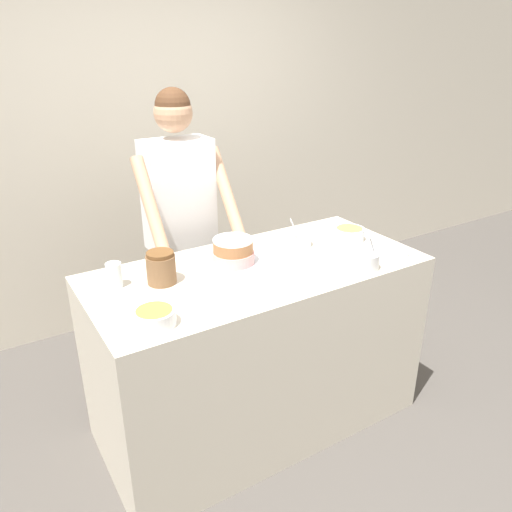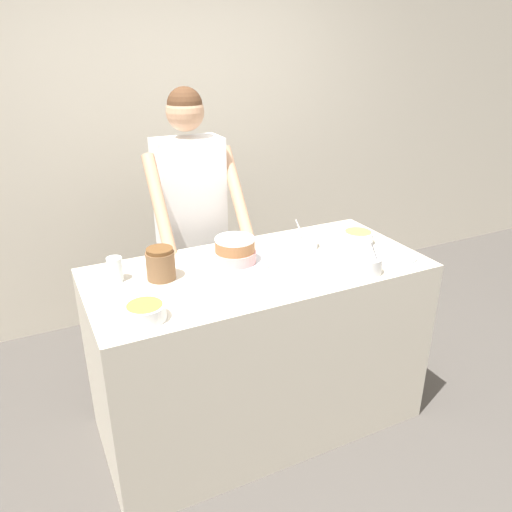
% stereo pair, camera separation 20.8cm
% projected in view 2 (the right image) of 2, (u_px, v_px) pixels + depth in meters
% --- Properties ---
extents(ground_plane, '(14.00, 14.00, 0.00)m').
position_uv_depth(ground_plane, '(293.00, 466.00, 2.47)').
color(ground_plane, '#4C4742').
extents(wall_back, '(10.00, 0.05, 2.60)m').
position_uv_depth(wall_back, '(164.00, 138.00, 3.49)').
color(wall_back, beige).
rests_on(wall_back, ground_plane).
extents(counter, '(1.64, 0.76, 0.93)m').
position_uv_depth(counter, '(259.00, 348.00, 2.59)').
color(counter, beige).
rests_on(counter, ground_plane).
extents(person_baker, '(0.52, 0.47, 1.71)m').
position_uv_depth(person_baker, '(191.00, 208.00, 2.87)').
color(person_baker, '#2D2D38').
rests_on(person_baker, ground_plane).
extents(cake, '(0.34, 0.34, 0.13)m').
position_uv_depth(cake, '(235.00, 253.00, 2.42)').
color(cake, silver).
rests_on(cake, counter).
extents(frosting_bowl_pink, '(0.14, 0.14, 0.17)m').
position_uv_depth(frosting_bowl_pink, '(304.00, 241.00, 2.63)').
color(frosting_bowl_pink, white).
rests_on(frosting_bowl_pink, counter).
extents(frosting_bowl_olive, '(0.16, 0.16, 0.07)m').
position_uv_depth(frosting_bowl_olive, '(358.00, 237.00, 2.68)').
color(frosting_bowl_olive, white).
rests_on(frosting_bowl_olive, counter).
extents(frosting_bowl_white, '(0.13, 0.13, 0.18)m').
position_uv_depth(frosting_bowl_white, '(368.00, 264.00, 2.33)').
color(frosting_bowl_white, white).
rests_on(frosting_bowl_white, counter).
extents(frosting_bowl_orange, '(0.16, 0.16, 0.06)m').
position_uv_depth(frosting_bowl_orange, '(145.00, 311.00, 1.95)').
color(frosting_bowl_orange, white).
rests_on(frosting_bowl_orange, counter).
extents(drinking_glass, '(0.07, 0.07, 0.11)m').
position_uv_depth(drinking_glass, '(115.00, 269.00, 2.25)').
color(drinking_glass, silver).
rests_on(drinking_glass, counter).
extents(ceramic_plate, '(0.21, 0.21, 0.01)m').
position_uv_depth(ceramic_plate, '(396.00, 257.00, 2.51)').
color(ceramic_plate, silver).
rests_on(ceramic_plate, counter).
extents(stoneware_jar, '(0.13, 0.13, 0.15)m').
position_uv_depth(stoneware_jar, '(161.00, 264.00, 2.27)').
color(stoneware_jar, brown).
rests_on(stoneware_jar, counter).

